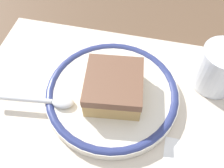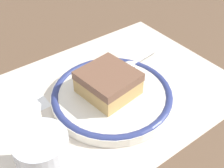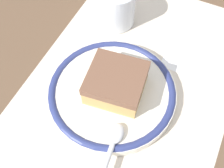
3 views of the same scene
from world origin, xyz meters
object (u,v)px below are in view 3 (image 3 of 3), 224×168
(napkin, at_px, (202,50))
(cup, at_px, (117,8))
(plate, at_px, (112,92))
(cake_slice, at_px, (116,83))
(spoon, at_px, (111,149))

(napkin, bearing_deg, cup, 89.95)
(plate, distance_m, cake_slice, 0.03)
(spoon, relative_size, napkin, 0.95)
(plate, relative_size, cake_slice, 2.16)
(plate, distance_m, cup, 0.17)
(plate, relative_size, napkin, 1.58)
(cake_slice, height_order, cup, cup)
(cup, bearing_deg, plate, -157.56)
(spoon, bearing_deg, cake_slice, 20.91)
(cake_slice, distance_m, napkin, 0.19)
(spoon, distance_m, cup, 0.28)
(plate, height_order, napkin, plate)
(cake_slice, xyz_separation_m, cup, (0.16, 0.07, -0.00))
(plate, bearing_deg, cake_slice, -52.02)
(cake_slice, distance_m, cup, 0.17)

